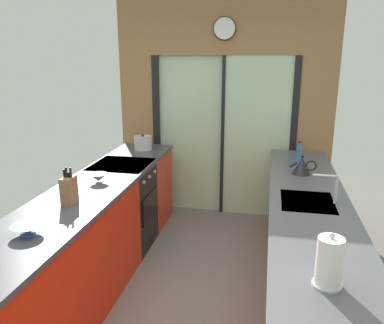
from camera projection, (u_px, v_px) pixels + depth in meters
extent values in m
cube|color=slate|center=(196.00, 289.00, 3.47)|extent=(5.04, 7.60, 0.02)
cube|color=olive|center=(225.00, 24.00, 4.53)|extent=(2.64, 0.08, 0.70)
cube|color=#B2D1AD|center=(191.00, 136.00, 5.00)|extent=(0.80, 0.02, 2.00)
cube|color=#B2D1AD|center=(256.00, 139.00, 4.80)|extent=(0.80, 0.02, 2.00)
cube|color=black|center=(157.00, 135.00, 5.06)|extent=(0.08, 0.10, 2.00)
cube|color=black|center=(293.00, 140.00, 4.73)|extent=(0.08, 0.10, 2.00)
cube|color=black|center=(223.00, 137.00, 4.90)|extent=(0.04, 0.10, 2.00)
cube|color=olive|center=(139.00, 134.00, 5.11)|extent=(0.42, 0.08, 2.00)
cube|color=olive|center=(314.00, 141.00, 4.68)|extent=(0.42, 0.08, 2.00)
cylinder|color=white|center=(225.00, 28.00, 4.49)|extent=(0.24, 0.03, 0.24)
torus|color=black|center=(225.00, 28.00, 4.49)|extent=(0.26, 0.02, 0.26)
cube|color=red|center=(40.00, 294.00, 2.65)|extent=(0.58, 2.55, 0.88)
cube|color=red|center=(142.00, 188.00, 4.73)|extent=(0.58, 0.65, 0.88)
cube|color=#3D3D42|center=(78.00, 198.00, 3.12)|extent=(0.62, 3.80, 0.04)
cube|color=red|center=(308.00, 274.00, 2.89)|extent=(0.58, 3.80, 0.88)
cube|color=#4C4C51|center=(313.00, 217.00, 2.77)|extent=(0.62, 3.80, 0.04)
cube|color=#B7BABC|center=(307.00, 204.00, 3.01)|extent=(0.40, 0.48, 0.05)
cylinder|color=#B7BABC|center=(336.00, 189.00, 2.93)|extent=(0.02, 0.02, 0.22)
cylinder|color=#B7BABC|center=(325.00, 176.00, 2.92)|extent=(0.18, 0.02, 0.02)
cube|color=black|center=(124.00, 207.00, 4.14)|extent=(0.58, 0.60, 0.88)
cube|color=black|center=(150.00, 206.00, 4.07)|extent=(0.01, 0.48, 0.28)
cube|color=black|center=(121.00, 165.00, 4.01)|extent=(0.58, 0.60, 0.03)
cylinder|color=#B7BABC|center=(144.00, 182.00, 3.81)|extent=(0.02, 0.04, 0.04)
cylinder|color=#B7BABC|center=(150.00, 177.00, 3.98)|extent=(0.02, 0.04, 0.04)
cylinder|color=#B7BABC|center=(155.00, 172.00, 4.15)|extent=(0.02, 0.04, 0.04)
cylinder|color=teal|center=(28.00, 234.00, 2.45)|extent=(0.09, 0.09, 0.01)
cone|color=teal|center=(28.00, 229.00, 2.44)|extent=(0.21, 0.21, 0.06)
cylinder|color=gray|center=(99.00, 182.00, 3.44)|extent=(0.07, 0.07, 0.01)
cone|color=gray|center=(98.00, 178.00, 3.43)|extent=(0.16, 0.16, 0.07)
cube|color=brown|center=(69.00, 190.00, 2.93)|extent=(0.08, 0.14, 0.21)
cylinder|color=black|center=(64.00, 174.00, 2.90)|extent=(0.02, 0.02, 0.07)
cylinder|color=black|center=(66.00, 173.00, 2.89)|extent=(0.02, 0.02, 0.09)
cylinder|color=black|center=(69.00, 175.00, 2.90)|extent=(0.02, 0.02, 0.05)
cylinder|color=black|center=(71.00, 173.00, 2.89)|extent=(0.02, 0.02, 0.09)
cylinder|color=#B7BABC|center=(143.00, 143.00, 4.60)|extent=(0.21, 0.21, 0.15)
cylinder|color=#B7BABC|center=(143.00, 137.00, 4.57)|extent=(0.21, 0.21, 0.01)
sphere|color=black|center=(143.00, 135.00, 4.57)|extent=(0.03, 0.03, 0.03)
cone|color=black|center=(302.00, 166.00, 3.66)|extent=(0.18, 0.18, 0.16)
sphere|color=black|center=(303.00, 157.00, 3.63)|extent=(0.03, 0.03, 0.03)
cylinder|color=black|center=(293.00, 165.00, 3.67)|extent=(0.08, 0.02, 0.07)
torus|color=black|center=(311.00, 166.00, 3.64)|extent=(0.10, 0.01, 0.10)
cylinder|color=#286BB7|center=(299.00, 154.00, 4.06)|extent=(0.05, 0.05, 0.17)
cylinder|color=#286BB7|center=(300.00, 144.00, 4.03)|extent=(0.02, 0.02, 0.04)
cylinder|color=black|center=(300.00, 142.00, 4.02)|extent=(0.03, 0.03, 0.01)
cylinder|color=#B7BABC|center=(327.00, 284.00, 1.91)|extent=(0.15, 0.15, 0.01)
cylinder|color=white|center=(329.00, 261.00, 1.88)|extent=(0.13, 0.13, 0.24)
sphere|color=#B7BABC|center=(332.00, 235.00, 1.84)|extent=(0.03, 0.03, 0.03)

